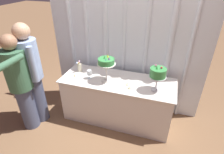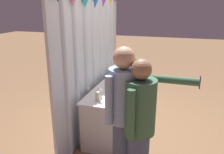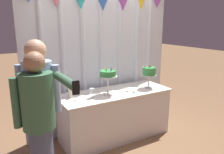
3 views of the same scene
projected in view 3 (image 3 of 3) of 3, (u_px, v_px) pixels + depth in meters
ground_plane at (118, 139)px, 3.70m from camera, size 24.00×24.00×0.00m
draped_curtain at (101, 53)px, 3.82m from camera, size 2.68×0.16×2.59m
cake_table at (115, 114)px, 3.69m from camera, size 1.83×0.70×0.78m
cake_display_nearleft at (108, 75)px, 3.40m from camera, size 0.29×0.29×0.43m
cake_display_nearright at (149, 72)px, 3.75m from camera, size 0.25×0.25×0.40m
wine_glass at (92, 91)px, 3.29m from camera, size 0.07×0.07×0.15m
flower_vase at (71, 92)px, 3.31m from camera, size 0.07×0.11×0.21m
tealight_far_left at (75, 101)px, 3.17m from camera, size 0.04×0.04×0.03m
tealight_near_left at (128, 91)px, 3.61m from camera, size 0.05×0.05×0.03m
tealight_near_right at (134, 92)px, 3.56m from camera, size 0.05×0.05×0.04m
guest_man_dark_suit at (40, 106)px, 2.59m from camera, size 0.46×0.46×1.69m
guest_man_pink_jacket at (39, 118)px, 2.40m from camera, size 0.50×0.80×1.59m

